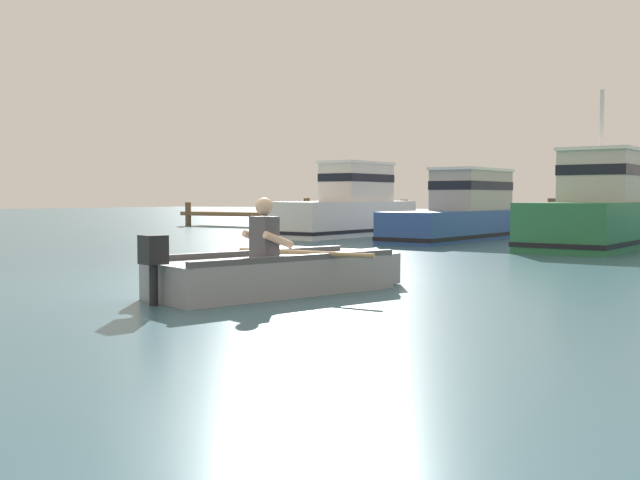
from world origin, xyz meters
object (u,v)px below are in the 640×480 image
rowboat_with_person (279,273)px  moored_boat_green (600,211)px  moored_boat_white (350,208)px  moored_boat_blue (466,213)px

rowboat_with_person → moored_boat_green: bearing=84.1°
moored_boat_white → moored_boat_green: (7.75, -1.33, 0.02)m
rowboat_with_person → moored_boat_white: bearing=118.1°
rowboat_with_person → moored_boat_blue: (-2.89, 12.54, 0.49)m
moored_boat_white → moored_boat_green: 7.87m
moored_boat_white → moored_boat_green: bearing=-9.8°
moored_boat_blue → moored_boat_green: moored_boat_green is taller
rowboat_with_person → moored_boat_green: size_ratio=0.64×
rowboat_with_person → moored_boat_white: 14.05m
rowboat_with_person → moored_boat_green: moored_boat_green is taller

